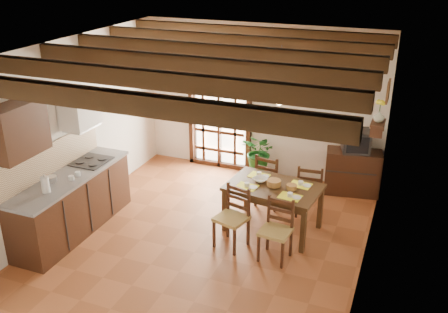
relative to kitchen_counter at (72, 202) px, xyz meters
The scene contains 25 objects.
ground_plane 2.10m from the kitchen_counter, 17.06° to the left, with size 5.00×5.00×0.00m, color brown.
room_shell 2.45m from the kitchen_counter, 17.06° to the left, with size 4.52×5.02×2.81m.
ceiling_beams 3.02m from the kitchen_counter, 17.06° to the left, with size 4.50×4.34×0.20m.
french_door 3.33m from the kitchen_counter, 69.23° to the left, with size 1.26×0.11×2.32m.
kitchen_counter is the anchor object (origin of this frame).
upper_cabinet 1.55m from the kitchen_counter, 99.72° to the right, with size 0.35×0.80×0.70m, color #341C10.
range_hood 1.38m from the kitchen_counter, 99.79° to the left, with size 0.38×0.60×0.54m.
counter_items 0.49m from the kitchen_counter, 89.91° to the left, with size 0.50×1.43×0.25m.
dining_table 3.02m from the kitchen_counter, 22.05° to the left, with size 1.45×1.03×0.74m.
chair_near_left 2.44m from the kitchen_counter, 11.44° to the left, with size 0.51×0.50×0.91m.
chair_near_right 3.09m from the kitchen_counter, ahead, with size 0.44×0.42×0.88m.
chair_far_left 3.16m from the kitchen_counter, 36.28° to the left, with size 0.51×0.49×0.93m.
chair_far_right 3.69m from the kitchen_counter, 28.99° to the left, with size 0.45×0.43×0.90m.
table_setting 3.03m from the kitchen_counter, 22.05° to the left, with size 0.99×0.66×0.09m.
table_bowl 2.85m from the kitchen_counter, 25.28° to the left, with size 0.22×0.22×0.05m, color white.
sideboard 4.69m from the kitchen_counter, 37.08° to the left, with size 0.93×0.42×0.79m, color #341C10.
crt_tv 4.71m from the kitchen_counter, 37.02° to the left, with size 0.54×0.52×0.38m.
fuse_box 4.80m from the kitchen_counter, 41.72° to the left, with size 0.25×0.03×0.32m, color white.
plant_pot 3.48m from the kitchen_counter, 53.22° to the left, with size 0.37×0.37×0.23m, color maroon.
potted_plant 3.46m from the kitchen_counter, 53.22° to the left, with size 1.66×1.42×1.85m, color #144C19.
wall_shelf 4.76m from the kitchen_counter, 28.25° to the left, with size 0.20×0.42×0.20m.
shelf_vase 4.80m from the kitchen_counter, 28.25° to the left, with size 0.15×0.15×0.15m, color #B2BFB2.
shelf_flowers 4.85m from the kitchen_counter, 28.25° to the left, with size 0.14×0.14×0.36m.
framed_picture 4.98m from the kitchen_counter, 27.77° to the left, with size 0.03×0.32×0.32m.
pendant_lamp 3.45m from the kitchen_counter, 23.79° to the left, with size 0.36×0.36×0.84m.
Camera 1 is at (2.60, -5.91, 4.04)m, focal length 40.00 mm.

